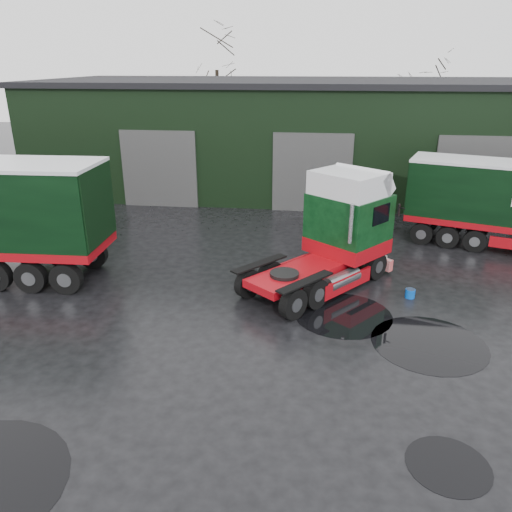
{
  "coord_description": "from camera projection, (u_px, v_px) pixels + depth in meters",
  "views": [
    {
      "loc": [
        2.31,
        -11.32,
        7.33
      ],
      "look_at": [
        0.52,
        2.91,
        1.7
      ],
      "focal_mm": 35.0,
      "sensor_mm": 36.0,
      "label": 1
    }
  ],
  "objects": [
    {
      "name": "puddle_4",
      "position": [
        429.0,
        344.0,
        13.83
      ],
      "size": [
        3.17,
        3.17,
        0.01
      ],
      "primitive_type": "cylinder",
      "color": "black",
      "rests_on": "ground"
    },
    {
      "name": "warehouse",
      "position": [
        315.0,
        134.0,
        30.48
      ],
      "size": [
        32.4,
        12.4,
        6.3
      ],
      "color": "black",
      "rests_on": "ground"
    },
    {
      "name": "hero_tractor",
      "position": [
        316.0,
        235.0,
        16.57
      ],
      "size": [
        5.99,
        6.47,
        3.86
      ],
      "primitive_type": null,
      "rotation": [
        0.0,
        0.0,
        -0.69
      ],
      "color": "black",
      "rests_on": "ground"
    },
    {
      "name": "ground",
      "position": [
        223.0,
        353.0,
        13.4
      ],
      "size": [
        100.0,
        100.0,
        0.0
      ],
      "primitive_type": "plane",
      "color": "black"
    },
    {
      "name": "puddle_1",
      "position": [
        343.0,
        315.0,
        15.42
      ],
      "size": [
        3.03,
        3.03,
        0.01
      ],
      "primitive_type": "cylinder",
      "color": "black",
      "rests_on": "ground"
    },
    {
      "name": "puddle_3",
      "position": [
        448.0,
        465.0,
        9.67
      ],
      "size": [
        1.63,
        1.63,
        0.01
      ],
      "primitive_type": "cylinder",
      "color": "black",
      "rests_on": "ground"
    },
    {
      "name": "tree_back_a",
      "position": [
        218.0,
        95.0,
        40.07
      ],
      "size": [
        4.4,
        4.4,
        9.5
      ],
      "primitive_type": null,
      "color": "black",
      "rests_on": "ground"
    },
    {
      "name": "wash_bucket",
      "position": [
        410.0,
        293.0,
        16.49
      ],
      "size": [
        0.33,
        0.33,
        0.3
      ],
      "primitive_type": "cylinder",
      "rotation": [
        0.0,
        0.0,
        -0.04
      ],
      "color": "#0848B8",
      "rests_on": "ground"
    },
    {
      "name": "tree_back_b",
      "position": [
        421.0,
        110.0,
        38.57
      ],
      "size": [
        4.4,
        4.4,
        7.5
      ],
      "primitive_type": null,
      "color": "black",
      "rests_on": "ground"
    }
  ]
}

